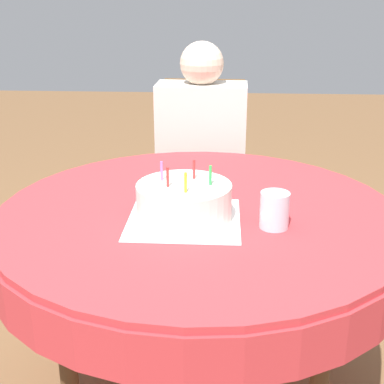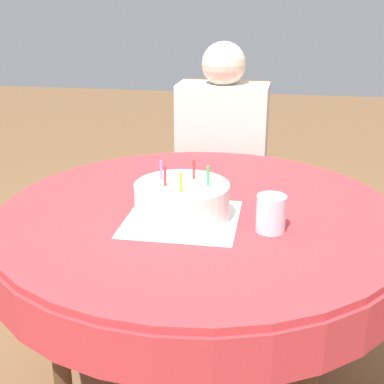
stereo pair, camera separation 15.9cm
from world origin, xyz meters
name	(u,v)px [view 1 (the left image)]	position (x,y,z in m)	size (l,w,h in m)	color
dining_table	(199,234)	(0.00, 0.00, 0.64)	(1.26, 1.26, 0.73)	#BC3338
chair	(202,177)	(-0.03, 0.95, 0.50)	(0.44, 0.44, 0.95)	brown
person	(201,146)	(-0.03, 0.85, 0.68)	(0.41, 0.31, 1.15)	beige
napkin	(184,219)	(-0.04, -0.08, 0.73)	(0.33, 0.33, 0.00)	white
birthday_cake	(184,202)	(-0.04, -0.08, 0.78)	(0.28, 0.28, 0.16)	white
drinking_glass	(275,210)	(0.22, -0.12, 0.78)	(0.08, 0.08, 0.10)	silver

